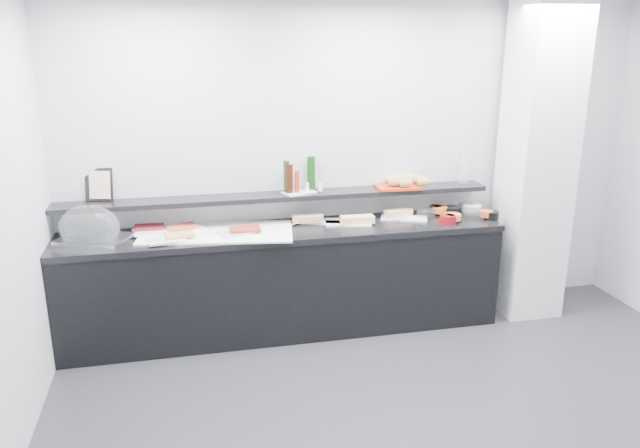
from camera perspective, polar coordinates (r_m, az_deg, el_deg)
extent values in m
plane|color=#2D2D30|center=(4.19, 10.97, -18.68)|extent=(5.00, 5.00, 0.00)
cube|color=silver|center=(5.40, 3.41, 5.53)|extent=(5.00, 0.02, 2.70)
cube|color=white|center=(5.69, 19.16, 5.20)|extent=(0.50, 0.50, 2.70)
cube|color=black|center=(5.24, -3.28, -5.41)|extent=(3.60, 0.60, 0.85)
cube|color=black|center=(5.09, -3.36, -0.72)|extent=(3.62, 0.62, 0.05)
cube|color=black|center=(5.18, -3.73, 2.54)|extent=(3.60, 0.25, 0.04)
cube|color=silver|center=(5.05, -19.92, -1.36)|extent=(0.60, 0.51, 0.04)
ellipsoid|color=white|center=(5.01, -20.32, -0.28)|extent=(0.54, 0.43, 0.34)
cube|color=white|center=(5.03, -9.41, -0.77)|extent=(1.27, 0.74, 0.01)
cube|color=white|center=(5.12, -15.06, -0.61)|extent=(0.32, 0.24, 0.01)
cube|color=maroon|center=(5.17, -15.37, -0.28)|extent=(0.23, 0.15, 0.02)
cube|color=white|center=(5.12, -12.12, -0.43)|extent=(0.30, 0.23, 0.01)
cube|color=#DF4C2D|center=(5.10, -12.45, -0.28)|extent=(0.27, 0.22, 0.02)
cube|color=white|center=(4.88, -13.86, -1.42)|extent=(0.31, 0.24, 0.01)
cube|color=tan|center=(4.91, -12.70, -0.99)|extent=(0.23, 0.17, 0.02)
cube|color=silver|center=(4.95, -7.66, -0.80)|extent=(0.31, 0.26, 0.01)
cube|color=maroon|center=(4.97, -6.88, -0.46)|extent=(0.24, 0.16, 0.02)
cube|color=white|center=(5.26, 0.40, 0.27)|extent=(0.43, 0.27, 0.01)
cube|color=tan|center=(5.21, -1.13, 0.52)|extent=(0.27, 0.13, 0.06)
cylinder|color=silver|center=(5.17, -1.93, 0.10)|extent=(0.15, 0.08, 0.01)
cube|color=silver|center=(5.19, 2.61, 0.03)|extent=(0.40, 0.24, 0.01)
cube|color=#E9BE7A|center=(5.18, 3.43, 0.41)|extent=(0.28, 0.11, 0.06)
cylinder|color=silver|center=(5.12, 2.16, -0.07)|extent=(0.15, 0.06, 0.01)
cube|color=white|center=(5.39, 7.68, 0.53)|extent=(0.42, 0.29, 0.01)
cube|color=tan|center=(5.40, 7.17, 1.00)|extent=(0.26, 0.15, 0.06)
cylinder|color=#B7B9BE|center=(5.32, 7.32, 0.44)|extent=(0.15, 0.08, 0.01)
cylinder|color=silver|center=(5.46, 9.65, 0.96)|extent=(0.19, 0.19, 0.07)
cylinder|color=orange|center=(5.56, 10.90, 1.30)|extent=(0.14, 0.14, 0.05)
cylinder|color=black|center=(5.58, 12.01, 1.18)|extent=(0.19, 0.19, 0.07)
cylinder|color=#630E10|center=(5.59, 10.52, 1.41)|extent=(0.11, 0.11, 0.05)
cylinder|color=white|center=(5.68, 13.48, 1.36)|extent=(0.24, 0.24, 0.07)
cylinder|color=white|center=(5.68, 13.73, 1.47)|extent=(0.20, 0.20, 0.05)
cylinder|color=maroon|center=(5.33, 11.64, 0.43)|extent=(0.16, 0.16, 0.07)
cylinder|color=#541C0C|center=(5.32, 11.70, 0.55)|extent=(0.11, 0.11, 0.05)
cylinder|color=silver|center=(5.51, 13.80, 0.83)|extent=(0.21, 0.21, 0.07)
cylinder|color=#D66634|center=(5.36, 12.07, 0.65)|extent=(0.16, 0.16, 0.05)
cylinder|color=black|center=(5.53, 15.40, 0.79)|extent=(0.15, 0.15, 0.07)
cylinder|color=#E3521F|center=(5.52, 14.95, 0.93)|extent=(0.11, 0.11, 0.05)
cube|color=black|center=(5.24, -19.56, 3.42)|extent=(0.22, 0.10, 0.26)
cube|color=beige|center=(5.23, -19.61, 3.39)|extent=(0.19, 0.09, 0.22)
cube|color=white|center=(5.20, -1.91, 2.91)|extent=(0.30, 0.25, 0.01)
cylinder|color=#0E351A|center=(5.17, -3.08, 4.37)|extent=(0.06, 0.06, 0.26)
cylinder|color=black|center=(5.15, -2.83, 4.18)|extent=(0.07, 0.07, 0.24)
cylinder|color=#10380F|center=(5.26, -0.81, 4.71)|extent=(0.08, 0.08, 0.28)
cylinder|color=red|center=(5.16, -2.13, 3.88)|extent=(0.05, 0.05, 0.18)
cylinder|color=white|center=(5.21, 0.03, 3.40)|extent=(0.05, 0.05, 0.07)
cylinder|color=white|center=(5.22, -1.20, 3.42)|extent=(0.04, 0.04, 0.07)
cube|color=#AF2E12|center=(5.42, 7.11, 3.41)|extent=(0.39, 0.28, 0.02)
ellipsoid|color=tan|center=(5.49, 6.79, 4.13)|extent=(0.15, 0.10, 0.08)
ellipsoid|color=tan|center=(5.53, 8.25, 4.18)|extent=(0.18, 0.15, 0.08)
ellipsoid|color=#B79145|center=(5.35, 7.85, 3.76)|extent=(0.12, 0.08, 0.08)
ellipsoid|color=#BA9347|center=(5.42, 9.42, 3.86)|extent=(0.12, 0.08, 0.08)
ellipsoid|color=#B98446|center=(5.38, 6.89, 3.87)|extent=(0.15, 0.11, 0.08)
ellipsoid|color=#B58645|center=(5.49, 8.91, 4.06)|extent=(0.14, 0.10, 0.08)
cylinder|color=white|center=(5.60, 12.99, 5.01)|extent=(0.12, 0.12, 0.30)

